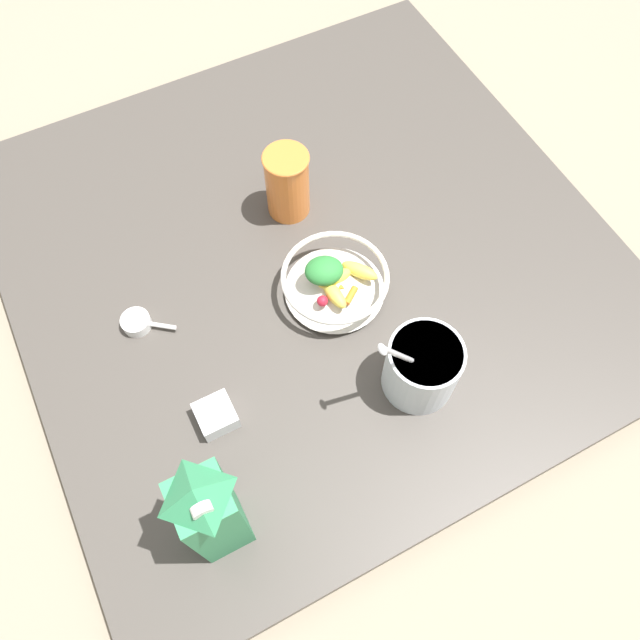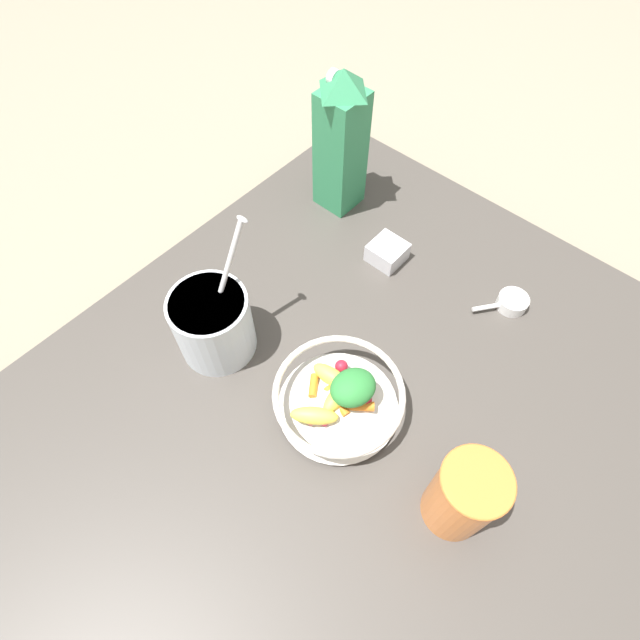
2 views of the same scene
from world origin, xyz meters
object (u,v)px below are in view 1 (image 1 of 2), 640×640
(spice_jar, at_px, (216,416))
(yogurt_tub, at_px, (422,366))
(fruit_bowl, at_px, (336,281))
(milk_carton, at_px, (211,512))
(drinking_cup, at_px, (287,183))

(spice_jar, bearing_deg, yogurt_tub, -16.05)
(fruit_bowl, distance_m, milk_carton, 0.46)
(milk_carton, height_order, spice_jar, milk_carton)
(drinking_cup, height_order, spice_jar, drinking_cup)
(fruit_bowl, xyz_separation_m, spice_jar, (-0.28, -0.12, -0.02))
(milk_carton, bearing_deg, yogurt_tub, 10.53)
(fruit_bowl, relative_size, spice_jar, 3.19)
(yogurt_tub, height_order, drinking_cup, yogurt_tub)
(fruit_bowl, xyz_separation_m, milk_carton, (-0.34, -0.29, 0.10))
(milk_carton, height_order, drinking_cup, milk_carton)
(fruit_bowl, xyz_separation_m, drinking_cup, (0.01, 0.21, 0.04))
(drinking_cup, relative_size, spice_jar, 2.40)
(milk_carton, xyz_separation_m, spice_jar, (0.06, 0.16, -0.12))
(yogurt_tub, relative_size, drinking_cup, 1.56)
(fruit_bowl, distance_m, spice_jar, 0.31)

